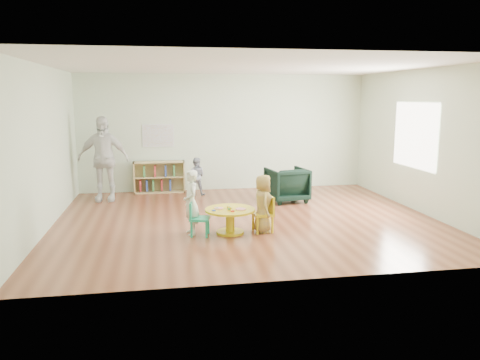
{
  "coord_description": "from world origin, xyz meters",
  "views": [
    {
      "loc": [
        -1.55,
        -8.35,
        2.26
      ],
      "look_at": [
        -0.18,
        -0.3,
        0.81
      ],
      "focal_mm": 35.0,
      "sensor_mm": 36.0,
      "label": 1
    }
  ],
  "objects_px": {
    "child_right": "(263,204)",
    "toddler": "(196,176)",
    "kid_chair_left": "(197,217)",
    "armchair": "(287,185)",
    "activity_table": "(230,216)",
    "bookshelf": "(159,177)",
    "child_left": "(191,202)",
    "kid_chair_right": "(265,213)",
    "adult_caretaker": "(103,159)"
  },
  "relations": [
    {
      "from": "activity_table",
      "to": "child_right",
      "type": "height_order",
      "value": "child_right"
    },
    {
      "from": "armchair",
      "to": "toddler",
      "type": "xyz_separation_m",
      "value": [
        -1.91,
        1.0,
        0.07
      ]
    },
    {
      "from": "child_left",
      "to": "adult_caretaker",
      "type": "xyz_separation_m",
      "value": [
        -1.72,
        2.91,
        0.39
      ]
    },
    {
      "from": "armchair",
      "to": "adult_caretaker",
      "type": "relative_size",
      "value": 0.44
    },
    {
      "from": "child_right",
      "to": "adult_caretaker",
      "type": "distance_m",
      "value": 4.2
    },
    {
      "from": "kid_chair_right",
      "to": "toddler",
      "type": "bearing_deg",
      "value": 10.56
    },
    {
      "from": "bookshelf",
      "to": "child_right",
      "type": "height_order",
      "value": "child_right"
    },
    {
      "from": "kid_chair_right",
      "to": "bookshelf",
      "type": "distance_m",
      "value": 4.1
    },
    {
      "from": "activity_table",
      "to": "child_left",
      "type": "relative_size",
      "value": 0.77
    },
    {
      "from": "activity_table",
      "to": "kid_chair_left",
      "type": "bearing_deg",
      "value": -175.4
    },
    {
      "from": "bookshelf",
      "to": "child_right",
      "type": "distance_m",
      "value": 4.1
    },
    {
      "from": "activity_table",
      "to": "child_right",
      "type": "relative_size",
      "value": 0.85
    },
    {
      "from": "bookshelf",
      "to": "toddler",
      "type": "bearing_deg",
      "value": -30.01
    },
    {
      "from": "kid_chair_left",
      "to": "child_right",
      "type": "bearing_deg",
      "value": 104.48
    },
    {
      "from": "armchair",
      "to": "child_left",
      "type": "relative_size",
      "value": 0.76
    },
    {
      "from": "kid_chair_right",
      "to": "toddler",
      "type": "distance_m",
      "value": 3.33
    },
    {
      "from": "kid_chair_left",
      "to": "bookshelf",
      "type": "relative_size",
      "value": 0.48
    },
    {
      "from": "armchair",
      "to": "child_right",
      "type": "relative_size",
      "value": 0.83
    },
    {
      "from": "child_right",
      "to": "child_left",
      "type": "bearing_deg",
      "value": 90.52
    },
    {
      "from": "child_right",
      "to": "adult_caretaker",
      "type": "relative_size",
      "value": 0.53
    },
    {
      "from": "armchair",
      "to": "toddler",
      "type": "height_order",
      "value": "toddler"
    },
    {
      "from": "activity_table",
      "to": "child_left",
      "type": "distance_m",
      "value": 0.69
    },
    {
      "from": "kid_chair_right",
      "to": "armchair",
      "type": "distance_m",
      "value": 2.41
    },
    {
      "from": "activity_table",
      "to": "kid_chair_left",
      "type": "height_order",
      "value": "kid_chair_left"
    },
    {
      "from": "child_right",
      "to": "toddler",
      "type": "distance_m",
      "value": 3.34
    },
    {
      "from": "activity_table",
      "to": "toddler",
      "type": "distance_m",
      "value": 3.22
    },
    {
      "from": "kid_chair_left",
      "to": "toddler",
      "type": "bearing_deg",
      "value": -170.78
    },
    {
      "from": "kid_chair_left",
      "to": "child_left",
      "type": "distance_m",
      "value": 0.27
    },
    {
      "from": "activity_table",
      "to": "bookshelf",
      "type": "relative_size",
      "value": 0.7
    },
    {
      "from": "child_left",
      "to": "child_right",
      "type": "bearing_deg",
      "value": 77.46
    },
    {
      "from": "bookshelf",
      "to": "child_left",
      "type": "bearing_deg",
      "value": -81.65
    },
    {
      "from": "child_right",
      "to": "toddler",
      "type": "xyz_separation_m",
      "value": [
        -0.88,
        3.22,
        -0.05
      ]
    },
    {
      "from": "activity_table",
      "to": "adult_caretaker",
      "type": "xyz_separation_m",
      "value": [
        -2.36,
        2.96,
        0.64
      ]
    },
    {
      "from": "kid_chair_right",
      "to": "bookshelf",
      "type": "bearing_deg",
      "value": 20.17
    },
    {
      "from": "armchair",
      "to": "toddler",
      "type": "relative_size",
      "value": 0.93
    },
    {
      "from": "armchair",
      "to": "child_left",
      "type": "height_order",
      "value": "child_left"
    },
    {
      "from": "toddler",
      "to": "activity_table",
      "type": "bearing_deg",
      "value": 110.44
    },
    {
      "from": "kid_chair_left",
      "to": "child_right",
      "type": "height_order",
      "value": "child_right"
    },
    {
      "from": "toddler",
      "to": "adult_caretaker",
      "type": "distance_m",
      "value": 2.11
    },
    {
      "from": "bookshelf",
      "to": "adult_caretaker",
      "type": "xyz_separation_m",
      "value": [
        -1.18,
        -0.73,
        0.56
      ]
    },
    {
      "from": "kid_chair_left",
      "to": "kid_chair_right",
      "type": "height_order",
      "value": "kid_chair_right"
    },
    {
      "from": "bookshelf",
      "to": "armchair",
      "type": "relative_size",
      "value": 1.46
    },
    {
      "from": "armchair",
      "to": "child_right",
      "type": "height_order",
      "value": "child_right"
    },
    {
      "from": "activity_table",
      "to": "armchair",
      "type": "distance_m",
      "value": 2.71
    },
    {
      "from": "bookshelf",
      "to": "child_right",
      "type": "bearing_deg",
      "value": -64.97
    },
    {
      "from": "kid_chair_left",
      "to": "armchair",
      "type": "xyz_separation_m",
      "value": [
        2.14,
        2.25,
        0.07
      ]
    },
    {
      "from": "kid_chair_left",
      "to": "armchair",
      "type": "relative_size",
      "value": 0.7
    },
    {
      "from": "kid_chair_left",
      "to": "armchair",
      "type": "height_order",
      "value": "armchair"
    },
    {
      "from": "bookshelf",
      "to": "armchair",
      "type": "height_order",
      "value": "bookshelf"
    },
    {
      "from": "adult_caretaker",
      "to": "activity_table",
      "type": "bearing_deg",
      "value": -46.3
    }
  ]
}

